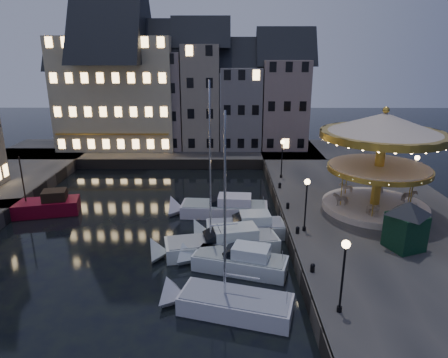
{
  "coord_description": "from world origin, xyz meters",
  "views": [
    {
      "loc": [
        1.19,
        -27.0,
        14.47
      ],
      "look_at": [
        1.0,
        8.0,
        3.2
      ],
      "focal_mm": 32.0,
      "sensor_mm": 36.0,
      "label": 1
    }
  ],
  "objects_px": {
    "bollard_b": "(298,230)",
    "bollard_d": "(280,185)",
    "streetlamp_a": "(344,266)",
    "motorboat_c": "(217,244)",
    "streetlamp_d": "(415,171)",
    "streetlamp_b": "(306,197)",
    "motorboat_d": "(240,229)",
    "bollard_c": "(288,205)",
    "ticket_kiosk": "(407,217)",
    "motorboat_b": "(234,261)",
    "motorboat_a": "(226,303)",
    "bollard_a": "(313,267)",
    "streetlamp_c": "(282,153)",
    "motorboat_e": "(220,209)",
    "red_fishing_boat": "(41,207)"
  },
  "relations": [
    {
      "from": "bollard_d",
      "to": "red_fishing_boat",
      "type": "xyz_separation_m",
      "value": [
        -22.57,
        -3.79,
        -0.91
      ]
    },
    {
      "from": "streetlamp_b",
      "to": "bollard_d",
      "type": "distance_m",
      "value": 10.3
    },
    {
      "from": "streetlamp_d",
      "to": "motorboat_c",
      "type": "height_order",
      "value": "motorboat_c"
    },
    {
      "from": "bollard_b",
      "to": "red_fishing_boat",
      "type": "relative_size",
      "value": 0.08
    },
    {
      "from": "streetlamp_a",
      "to": "motorboat_d",
      "type": "relative_size",
      "value": 0.56
    },
    {
      "from": "ticket_kiosk",
      "to": "motorboat_b",
      "type": "bearing_deg",
      "value": -176.42
    },
    {
      "from": "streetlamp_d",
      "to": "ticket_kiosk",
      "type": "height_order",
      "value": "streetlamp_d"
    },
    {
      "from": "motorboat_a",
      "to": "motorboat_c",
      "type": "relative_size",
      "value": 0.99
    },
    {
      "from": "bollard_c",
      "to": "motorboat_a",
      "type": "height_order",
      "value": "motorboat_a"
    },
    {
      "from": "streetlamp_c",
      "to": "bollard_a",
      "type": "height_order",
      "value": "streetlamp_c"
    },
    {
      "from": "bollard_c",
      "to": "motorboat_d",
      "type": "distance_m",
      "value": 5.14
    },
    {
      "from": "bollard_a",
      "to": "motorboat_b",
      "type": "xyz_separation_m",
      "value": [
        -4.85,
        2.42,
        -0.96
      ]
    },
    {
      "from": "bollard_c",
      "to": "motorboat_d",
      "type": "relative_size",
      "value": 0.08
    },
    {
      "from": "bollard_b",
      "to": "bollard_c",
      "type": "bearing_deg",
      "value": 90.0
    },
    {
      "from": "streetlamp_a",
      "to": "bollard_d",
      "type": "height_order",
      "value": "streetlamp_a"
    },
    {
      "from": "bollard_a",
      "to": "motorboat_d",
      "type": "height_order",
      "value": "motorboat_d"
    },
    {
      "from": "streetlamp_c",
      "to": "motorboat_b",
      "type": "height_order",
      "value": "streetlamp_c"
    },
    {
      "from": "bollard_b",
      "to": "ticket_kiosk",
      "type": "distance_m",
      "value": 7.65
    },
    {
      "from": "streetlamp_d",
      "to": "motorboat_b",
      "type": "relative_size",
      "value": 0.56
    },
    {
      "from": "streetlamp_c",
      "to": "red_fishing_boat",
      "type": "height_order",
      "value": "red_fishing_boat"
    },
    {
      "from": "streetlamp_d",
      "to": "bollard_b",
      "type": "bearing_deg",
      "value": -147.78
    },
    {
      "from": "streetlamp_c",
      "to": "motorboat_e",
      "type": "height_order",
      "value": "streetlamp_c"
    },
    {
      "from": "bollard_a",
      "to": "motorboat_b",
      "type": "relative_size",
      "value": 0.08
    },
    {
      "from": "bollard_b",
      "to": "ticket_kiosk",
      "type": "relative_size",
      "value": 0.14
    },
    {
      "from": "streetlamp_a",
      "to": "motorboat_c",
      "type": "xyz_separation_m",
      "value": [
        -6.69,
        8.89,
        -3.34
      ]
    },
    {
      "from": "streetlamp_c",
      "to": "bollard_c",
      "type": "relative_size",
      "value": 7.32
    },
    {
      "from": "bollard_a",
      "to": "motorboat_a",
      "type": "bearing_deg",
      "value": -157.74
    },
    {
      "from": "bollard_d",
      "to": "bollard_c",
      "type": "bearing_deg",
      "value": -90.0
    },
    {
      "from": "bollard_d",
      "to": "motorboat_e",
      "type": "xyz_separation_m",
      "value": [
        -5.96,
        -3.95,
        -0.96
      ]
    },
    {
      "from": "streetlamp_b",
      "to": "bollard_c",
      "type": "xyz_separation_m",
      "value": [
        -0.6,
        4.5,
        -2.41
      ]
    },
    {
      "from": "streetlamp_c",
      "to": "bollard_b",
      "type": "bearing_deg",
      "value": -92.45
    },
    {
      "from": "streetlamp_b",
      "to": "bollard_a",
      "type": "distance_m",
      "value": 6.5
    },
    {
      "from": "bollard_b",
      "to": "streetlamp_b",
      "type": "bearing_deg",
      "value": 39.81
    },
    {
      "from": "streetlamp_a",
      "to": "bollard_c",
      "type": "relative_size",
      "value": 7.32
    },
    {
      "from": "motorboat_b",
      "to": "bollard_c",
      "type": "bearing_deg",
      "value": 59.03
    },
    {
      "from": "motorboat_d",
      "to": "motorboat_e",
      "type": "bearing_deg",
      "value": 111.83
    },
    {
      "from": "bollard_b",
      "to": "motorboat_d",
      "type": "xyz_separation_m",
      "value": [
        -4.22,
        2.23,
        -0.96
      ]
    },
    {
      "from": "streetlamp_a",
      "to": "bollard_a",
      "type": "xyz_separation_m",
      "value": [
        -0.6,
        4.0,
        -2.41
      ]
    },
    {
      "from": "bollard_d",
      "to": "streetlamp_a",
      "type": "bearing_deg",
      "value": -88.28
    },
    {
      "from": "streetlamp_b",
      "to": "streetlamp_d",
      "type": "relative_size",
      "value": 1.0
    },
    {
      "from": "streetlamp_c",
      "to": "motorboat_a",
      "type": "xyz_separation_m",
      "value": [
        -6.0,
        -21.71,
        -3.48
      ]
    },
    {
      "from": "motorboat_e",
      "to": "bollard_a",
      "type": "bearing_deg",
      "value": -63.71
    },
    {
      "from": "motorboat_e",
      "to": "motorboat_a",
      "type": "bearing_deg",
      "value": -87.78
    },
    {
      "from": "bollard_b",
      "to": "bollard_d",
      "type": "distance_m",
      "value": 10.5
    },
    {
      "from": "motorboat_c",
      "to": "motorboat_e",
      "type": "xyz_separation_m",
      "value": [
        0.13,
        7.17,
        -0.04
      ]
    },
    {
      "from": "streetlamp_c",
      "to": "ticket_kiosk",
      "type": "relative_size",
      "value": 1.05
    },
    {
      "from": "motorboat_c",
      "to": "motorboat_d",
      "type": "height_order",
      "value": "motorboat_c"
    },
    {
      "from": "streetlamp_d",
      "to": "bollard_a",
      "type": "relative_size",
      "value": 7.32
    },
    {
      "from": "bollard_c",
      "to": "motorboat_e",
      "type": "bearing_deg",
      "value": 165.37
    },
    {
      "from": "bollard_d",
      "to": "streetlamp_d",
      "type": "bearing_deg",
      "value": -14.15
    }
  ]
}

